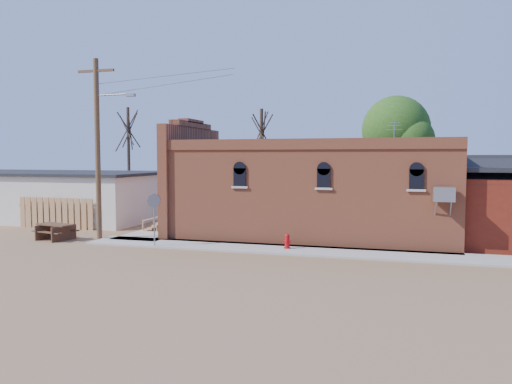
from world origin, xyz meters
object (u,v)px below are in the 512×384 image
(utility_pole, at_px, (98,145))
(picnic_table, at_px, (56,229))
(brick_bar, at_px, (308,191))
(fire_hydrant, at_px, (287,241))
(trash_barrel, at_px, (181,224))
(stop_sign, at_px, (154,206))

(utility_pole, bearing_deg, picnic_table, -163.10)
(brick_bar, relative_size, fire_hydrant, 24.69)
(brick_bar, bearing_deg, trash_barrel, -172.86)
(stop_sign, bearing_deg, fire_hydrant, -12.82)
(trash_barrel, bearing_deg, utility_pole, -129.71)
(utility_pole, relative_size, stop_sign, 3.74)
(brick_bar, xyz_separation_m, utility_pole, (-9.79, -4.29, 2.43))
(utility_pole, relative_size, fire_hydrant, 13.55)
(fire_hydrant, xyz_separation_m, trash_barrel, (-6.83, 3.62, 0.06))
(fire_hydrant, bearing_deg, utility_pole, 175.02)
(stop_sign, relative_size, trash_barrel, 3.08)
(brick_bar, height_order, fire_hydrant, brick_bar)
(utility_pole, bearing_deg, brick_bar, 23.69)
(fire_hydrant, relative_size, stop_sign, 0.28)
(utility_pole, distance_m, picnic_table, 4.80)
(brick_bar, xyz_separation_m, picnic_table, (-11.94, -4.95, -1.82))
(fire_hydrant, bearing_deg, trash_barrel, 148.25)
(utility_pole, bearing_deg, fire_hydrant, -1.13)
(brick_bar, relative_size, trash_barrel, 21.02)
(fire_hydrant, bearing_deg, brick_bar, 84.71)
(fire_hydrant, distance_m, stop_sign, 6.30)
(stop_sign, bearing_deg, brick_bar, 19.50)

